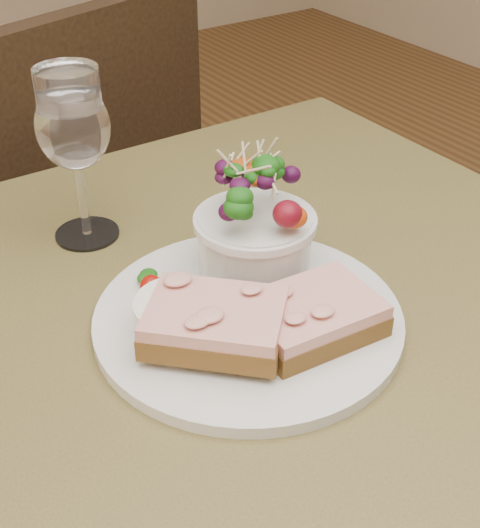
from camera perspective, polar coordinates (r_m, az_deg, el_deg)
cafe_table at (r=0.76m, az=1.31°, el=-10.13°), size 0.80×0.80×0.75m
chair_far at (r=1.50m, az=-13.45°, el=-3.17°), size 0.53×0.53×0.90m
dinner_plate at (r=0.68m, az=0.63°, el=-4.24°), size 0.28×0.28×0.01m
sandwich_front at (r=0.65m, az=5.60°, el=-4.03°), size 0.12×0.09×0.03m
sandwich_back at (r=0.63m, az=-1.92°, el=-4.56°), size 0.14×0.14×0.03m
ramekin at (r=0.64m, az=-4.66°, el=-4.04°), size 0.07×0.07×0.04m
salad_bowl at (r=0.70m, az=1.18°, el=3.57°), size 0.11×0.11×0.13m
garnish at (r=0.71m, az=-6.43°, el=-1.42°), size 0.05×0.04×0.02m
wine_glass at (r=0.77m, az=-12.80°, el=9.99°), size 0.08×0.08×0.18m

